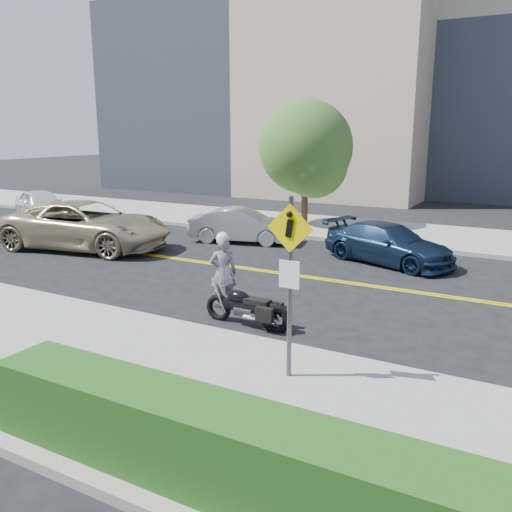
{
  "coord_description": "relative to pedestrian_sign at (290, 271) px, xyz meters",
  "views": [
    {
      "loc": [
        7.76,
        -13.86,
        4.16
      ],
      "look_at": [
        1.67,
        -2.86,
        1.2
      ],
      "focal_mm": 38.0,
      "sensor_mm": 36.0,
      "label": 1
    }
  ],
  "objects": [
    {
      "name": "sidewalk_near",
      "position": [
        -4.2,
        -1.19,
        -1.89
      ],
      "size": [
        60.0,
        5.0,
        0.15
      ],
      "primitive_type": "cube",
      "color": "#9E9B91",
      "rests_on": "ground_plane"
    },
    {
      "name": "motorcycle",
      "position": [
        -1.99,
        2.07,
        -1.35
      ],
      "size": [
        2.01,
        0.66,
        1.21
      ],
      "primitive_type": null,
      "rotation": [
        0.0,
        0.0,
        -0.03
      ],
      "color": "black",
      "rests_on": "ground"
    },
    {
      "name": "motorcyclist",
      "position": [
        -3.07,
        2.84,
        -1.05
      ],
      "size": [
        0.75,
        0.68,
        1.84
      ],
      "rotation": [
        0.0,
        0.0,
        3.69
      ],
      "color": "#A3A2A6",
      "rests_on": "ground"
    },
    {
      "name": "suv",
      "position": [
        -10.82,
        6.04,
        -1.12
      ],
      "size": [
        6.45,
        3.85,
        1.68
      ],
      "primitive_type": "imported",
      "rotation": [
        0.0,
        0.0,
        1.76
      ],
      "color": "#BAAF88",
      "rests_on": "ground"
    },
    {
      "name": "pedestrian_sign",
      "position": [
        0.0,
        0.0,
        0.0
      ],
      "size": [
        0.78,
        0.08,
        3.0
      ],
      "color": "#4C4C51",
      "rests_on": "sidewalk_near"
    },
    {
      "name": "tree_far_a",
      "position": [
        -5.83,
        13.73,
        1.45
      ],
      "size": [
        3.95,
        3.95,
        5.39
      ],
      "rotation": [
        0.0,
        0.0,
        0.43
      ],
      "color": "#382619",
      "rests_on": "ground"
    },
    {
      "name": "sidewalk_far",
      "position": [
        -4.2,
        13.81,
        -1.89
      ],
      "size": [
        60.0,
        5.0,
        0.15
      ],
      "primitive_type": "cube",
      "color": "#9E9B91",
      "rests_on": "ground_plane"
    },
    {
      "name": "ground_plane",
      "position": [
        -4.2,
        6.31,
        -1.96
      ],
      "size": [
        120.0,
        120.0,
        0.0
      ],
      "primitive_type": "plane",
      "color": "black",
      "rests_on": "ground"
    },
    {
      "name": "parked_car_silver",
      "position": [
        -6.58,
        9.66,
        -1.32
      ],
      "size": [
        4.09,
        2.27,
        1.28
      ],
      "primitive_type": "imported",
      "rotation": [
        0.0,
        0.0,
        1.82
      ],
      "color": "#AAAEB1",
      "rests_on": "ground"
    },
    {
      "name": "hedge",
      "position": [
        1.8,
        -2.99,
        -1.31
      ],
      "size": [
        9.0,
        0.9,
        1.0
      ],
      "primitive_type": "cube",
      "color": "#235619",
      "rests_on": "sidewalk_near"
    },
    {
      "name": "parked_car_white",
      "position": [
        -17.56,
        9.71,
        -1.27
      ],
      "size": [
        4.4,
        3.15,
        1.39
      ],
      "primitive_type": "imported",
      "rotation": [
        0.0,
        0.0,
        1.16
      ],
      "color": "white",
      "rests_on": "ground"
    },
    {
      "name": "parked_car_blue",
      "position": [
        -0.87,
        9.11,
        -1.33
      ],
      "size": [
        4.66,
        3.08,
        1.25
      ],
      "primitive_type": "imported",
      "rotation": [
        0.0,
        0.0,
        1.24
      ],
      "color": "#172945",
      "rests_on": "ground"
    },
    {
      "name": "building_left",
      "position": [
        -14.2,
        28.31,
        10.54
      ],
      "size": [
        22.0,
        14.0,
        25.0
      ],
      "primitive_type": "cube",
      "color": "tan",
      "rests_on": "ground_plane"
    }
  ]
}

